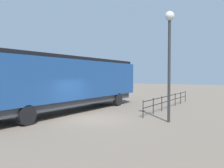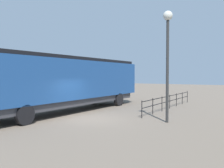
% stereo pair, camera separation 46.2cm
% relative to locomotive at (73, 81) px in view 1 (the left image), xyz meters
% --- Properties ---
extents(ground_plane, '(120.00, 120.00, 0.00)m').
position_rel_locomotive_xyz_m(ground_plane, '(3.17, -1.98, -2.23)').
color(ground_plane, '#756656').
extents(locomotive, '(3.06, 15.24, 3.95)m').
position_rel_locomotive_xyz_m(locomotive, '(0.00, 0.00, 0.00)').
color(locomotive, navy).
rests_on(locomotive, ground_plane).
extents(lamp_post, '(0.53, 0.53, 6.23)m').
position_rel_locomotive_xyz_m(lamp_post, '(7.51, -0.60, 2.21)').
color(lamp_post, '#2D2D2D').
rests_on(lamp_post, ground_plane).
extents(platform_fence, '(0.05, 10.41, 1.10)m').
position_rel_locomotive_xyz_m(platform_fence, '(5.73, 5.04, -1.52)').
color(platform_fence, black).
rests_on(platform_fence, ground_plane).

